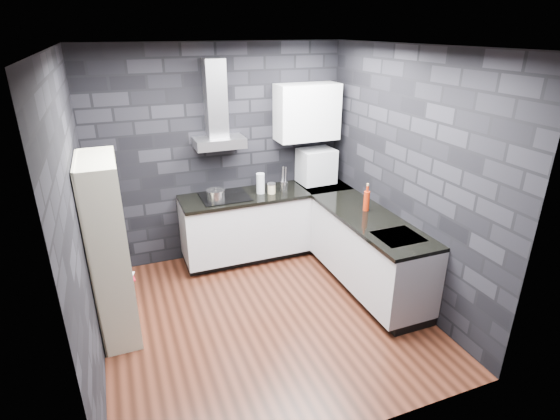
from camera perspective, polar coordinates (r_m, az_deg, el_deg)
ground at (r=4.79m, az=-1.99°, el=-13.70°), size 3.20×3.20×0.00m
ceiling at (r=3.85m, az=-2.57°, el=20.61°), size 3.20×3.20×0.00m
wall_back at (r=5.61m, az=-7.78°, el=7.13°), size 3.20×0.05×2.70m
wall_front at (r=2.80m, az=8.98°, el=-9.75°), size 3.20×0.05×2.70m
wall_left at (r=3.95m, az=-25.09°, el=-1.72°), size 0.05×3.20×2.70m
wall_right at (r=4.87m, az=16.14°, el=4.01°), size 0.05×3.20×2.70m
toekick_back at (r=5.97m, az=-1.78°, el=-5.13°), size 2.18×0.50×0.10m
toekick_right at (r=5.34m, az=11.49°, el=-9.29°), size 0.50×1.78×0.10m
counter_back_cab at (r=5.75m, az=-1.70°, el=-1.51°), size 2.20×0.60×0.76m
counter_right_cab at (r=5.11m, az=11.48°, el=-5.30°), size 0.60×1.80×0.76m
counter_back_top at (r=5.59m, az=-1.71°, el=2.19°), size 2.20×0.62×0.04m
counter_right_top at (r=4.93m, az=11.74°, el=-1.21°), size 0.62×1.80×0.04m
counter_corner_top at (r=5.90m, az=5.60°, el=3.21°), size 0.62×0.62×0.04m
hood_body at (r=5.37m, az=-7.91°, el=8.72°), size 0.60×0.34×0.12m
hood_chimney at (r=5.33m, az=-8.40°, el=14.20°), size 0.24×0.20×0.90m
upper_cabinet at (r=5.67m, az=3.55°, el=12.64°), size 0.80×0.35×0.70m
cooktop at (r=5.44m, az=-7.21°, el=1.72°), size 0.58×0.50×0.01m
sink_rim at (r=4.56m, az=15.21°, el=-3.39°), size 0.44×0.40×0.01m
pot at (r=5.29m, az=-8.38°, el=1.83°), size 0.26×0.26×0.12m
glass_vase at (r=5.50m, az=-2.57°, el=3.49°), size 0.12×0.12×0.26m
storage_jar at (r=5.51m, az=-1.11°, el=2.78°), size 0.11×0.11×0.12m
utensil_crock at (r=5.61m, az=0.49°, el=3.17°), size 0.11×0.11×0.12m
appliance_garage at (r=5.89m, az=4.75°, el=5.73°), size 0.48×0.38×0.46m
red_bottle at (r=5.07m, az=11.23°, el=1.16°), size 0.07×0.07×0.23m
bookshelf at (r=4.43m, az=-21.36°, el=-4.94°), size 0.37×0.81×1.80m
fruit_bowl at (r=4.32m, az=-21.39°, el=-5.13°), size 0.26×0.26×0.05m
book_red at (r=4.74m, az=-20.72°, el=-7.48°), size 0.17×0.04×0.23m
book_second at (r=4.72m, az=-20.80°, el=-7.32°), size 0.16×0.06×0.22m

